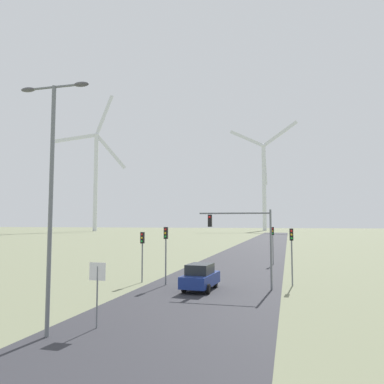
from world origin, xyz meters
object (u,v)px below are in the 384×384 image
at_px(stop_sign_near, 97,282).
at_px(traffic_light_post_near_right, 292,244).
at_px(streetlamp, 52,177).
at_px(wind_turbine_far_left, 96,171).
at_px(car_approaching, 200,277).
at_px(traffic_light_post_near_left, 142,245).
at_px(traffic_light_post_mid_right, 273,237).
at_px(wind_turbine_left, 264,177).
at_px(traffic_light_post_mid_left, 166,243).
at_px(traffic_light_mast_overhead, 244,231).

distance_m(stop_sign_near, traffic_light_post_near_right, 16.25).
height_order(streetlamp, wind_turbine_far_left, wind_turbine_far_left).
height_order(stop_sign_near, car_approaching, stop_sign_near).
xyz_separation_m(streetlamp, traffic_light_post_near_left, (-1.51, 14.09, -3.77)).
relative_size(streetlamp, traffic_light_post_mid_right, 2.56).
bearing_deg(streetlamp, traffic_light_post_near_left, 96.11).
bearing_deg(stop_sign_near, traffic_light_post_near_left, 103.00).
xyz_separation_m(stop_sign_near, wind_turbine_left, (-4.67, 197.68, 27.87)).
relative_size(car_approaching, wind_turbine_left, 0.07).
xyz_separation_m(stop_sign_near, traffic_light_post_near_left, (-2.87, 12.42, 0.86)).
bearing_deg(streetlamp, stop_sign_near, 50.95).
relative_size(traffic_light_post_mid_left, car_approaching, 1.03).
bearing_deg(wind_turbine_left, car_approaching, -87.85).
distance_m(stop_sign_near, car_approaching, 10.61).
relative_size(streetlamp, traffic_light_post_near_right, 2.52).
bearing_deg(streetlamp, traffic_light_post_mid_right, 74.72).
distance_m(traffic_light_post_near_left, traffic_light_post_mid_right, 18.00).
distance_m(wind_turbine_far_left, wind_turbine_left, 92.76).
bearing_deg(wind_turbine_far_left, traffic_light_post_near_right, -56.36).
distance_m(car_approaching, wind_turbine_far_left, 181.34).
xyz_separation_m(traffic_light_post_mid_left, traffic_light_mast_overhead, (5.95, -0.05, 0.91)).
distance_m(traffic_light_mast_overhead, car_approaching, 4.54).
relative_size(stop_sign_near, traffic_light_post_mid_left, 0.67).
xyz_separation_m(traffic_light_post_near_right, traffic_light_post_mid_right, (-1.95, 13.94, -0.05)).
height_order(car_approaching, wind_turbine_far_left, wind_turbine_far_left).
relative_size(stop_sign_near, car_approaching, 0.69).
relative_size(traffic_light_post_near_left, traffic_light_post_mid_right, 0.94).
xyz_separation_m(stop_sign_near, wind_turbine_far_left, (-90.61, 162.85, 29.85)).
height_order(stop_sign_near, wind_turbine_far_left, wind_turbine_far_left).
bearing_deg(traffic_light_post_near_right, streetlamp, -122.89).
height_order(traffic_light_mast_overhead, car_approaching, traffic_light_mast_overhead).
bearing_deg(traffic_light_post_mid_left, wind_turbine_left, 91.23).
height_order(traffic_light_post_mid_right, car_approaching, traffic_light_post_mid_right).
relative_size(stop_sign_near, traffic_light_post_near_right, 0.68).
height_order(traffic_light_post_near_right, wind_turbine_left, wind_turbine_left).
xyz_separation_m(stop_sign_near, traffic_light_post_mid_right, (6.66, 27.68, 1.02)).
relative_size(stop_sign_near, traffic_light_post_mid_right, 0.70).
relative_size(traffic_light_post_mid_left, wind_turbine_far_left, 0.06).
height_order(traffic_light_post_mid_left, wind_turbine_far_left, wind_turbine_far_left).
distance_m(traffic_light_post_mid_right, wind_turbine_far_left, 169.01).
bearing_deg(stop_sign_near, car_approaching, 77.07).
relative_size(stop_sign_near, traffic_light_post_near_left, 0.74).
xyz_separation_m(traffic_light_post_near_left, traffic_light_post_near_right, (11.48, 1.33, 0.22)).
bearing_deg(streetlamp, traffic_light_post_near_right, 57.11).
bearing_deg(streetlamp, traffic_light_post_mid_left, 87.02).
bearing_deg(traffic_light_mast_overhead, traffic_light_post_near_right, 32.35).
bearing_deg(car_approaching, traffic_light_post_near_left, 157.75).
xyz_separation_m(traffic_light_post_mid_left, wind_turbine_left, (-4.01, 186.00, 26.72)).
bearing_deg(traffic_light_post_near_left, wind_turbine_left, 90.56).
bearing_deg(streetlamp, traffic_light_mast_overhead, 63.46).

